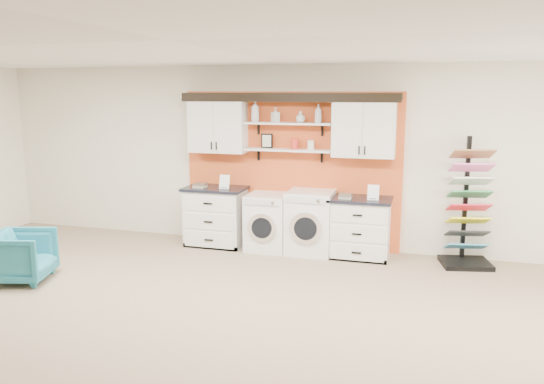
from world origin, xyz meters
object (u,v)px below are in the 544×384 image
(base_cabinet_left, at_px, (216,216))
(washer, at_px, (268,222))
(armchair, at_px, (22,256))
(base_cabinet_right, at_px, (360,227))
(sample_rack, at_px, (467,226))
(dryer, at_px, (310,222))

(base_cabinet_left, xyz_separation_m, washer, (0.87, -0.00, -0.03))
(armchair, bearing_deg, base_cabinet_left, -54.63)
(base_cabinet_left, height_order, armchair, base_cabinet_left)
(base_cabinet_right, relative_size, sample_rack, 0.50)
(base_cabinet_left, xyz_separation_m, base_cabinet_right, (2.26, 0.00, -0.02))
(armchair, bearing_deg, dryer, -72.09)
(dryer, bearing_deg, base_cabinet_right, 0.27)
(base_cabinet_right, distance_m, sample_rack, 1.48)
(washer, height_order, dryer, dryer)
(base_cabinet_left, xyz_separation_m, dryer, (1.53, -0.00, 0.01))
(base_cabinet_left, relative_size, sample_rack, 0.53)
(base_cabinet_left, height_order, washer, base_cabinet_left)
(base_cabinet_left, height_order, dryer, dryer)
(base_cabinet_right, height_order, dryer, dryer)
(base_cabinet_right, bearing_deg, washer, -179.86)
(base_cabinet_right, distance_m, armchair, 4.61)
(washer, height_order, armchair, washer)
(armchair, bearing_deg, sample_rack, -83.72)
(base_cabinet_right, bearing_deg, base_cabinet_left, -180.00)
(base_cabinet_left, height_order, base_cabinet_right, base_cabinet_left)
(base_cabinet_left, relative_size, base_cabinet_right, 1.05)
(sample_rack, relative_size, armchair, 2.51)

